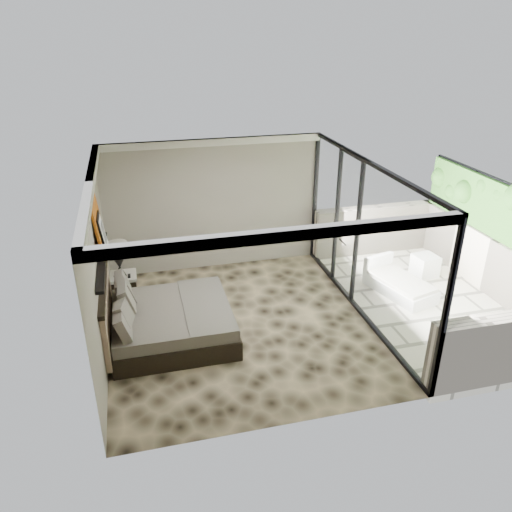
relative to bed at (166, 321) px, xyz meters
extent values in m
plane|color=black|center=(1.29, 0.06, -0.34)|extent=(5.00, 5.00, 0.00)
cube|color=silver|center=(1.29, 0.06, 2.45)|extent=(4.50, 5.00, 0.02)
cube|color=gray|center=(1.29, 2.55, 1.06)|extent=(4.50, 0.02, 2.80)
cube|color=gray|center=(-0.95, 0.06, 1.06)|extent=(0.02, 5.00, 2.80)
cube|color=white|center=(3.54, 0.06, 1.06)|extent=(0.08, 5.00, 2.80)
cube|color=beige|center=(5.04, 0.06, -0.40)|extent=(3.00, 5.00, 0.12)
cube|color=#B5A893|center=(6.39, 0.06, 0.21)|extent=(0.30, 5.00, 1.10)
cube|color=black|center=(-0.89, 0.16, 1.16)|extent=(0.12, 2.20, 0.05)
cube|color=black|center=(0.11, 0.00, -0.17)|extent=(1.99, 1.90, 0.34)
cube|color=#5C554D|center=(0.11, 0.00, 0.11)|extent=(1.93, 1.84, 0.21)
cube|color=#545049|center=(0.68, 0.00, 0.22)|extent=(0.76, 1.88, 0.03)
cube|color=#816C52|center=(-0.91, 0.00, 0.33)|extent=(0.08, 2.00, 0.95)
cube|color=black|center=(-0.66, 1.54, -0.09)|extent=(0.56, 0.56, 0.49)
cone|color=black|center=(-0.70, 1.50, 0.28)|extent=(0.21, 0.21, 0.19)
cone|color=black|center=(-0.70, 1.50, 0.47)|extent=(0.21, 0.21, 0.19)
cylinder|color=beige|center=(-0.70, 1.50, 0.74)|extent=(0.37, 0.37, 0.26)
cube|color=#AB0E10|center=(-0.91, 0.57, 1.64)|extent=(0.13, 0.90, 0.90)
cube|color=black|center=(-0.85, 0.49, 1.49)|extent=(0.11, 0.50, 0.60)
cube|color=white|center=(5.49, 1.01, -0.11)|extent=(0.50, 0.50, 0.45)
cube|color=silver|center=(4.60, 0.43, -0.21)|extent=(1.05, 1.55, 0.25)
cube|color=beige|center=(4.60, 0.43, -0.05)|extent=(0.99, 1.46, 0.07)
cube|color=silver|center=(4.43, 1.07, 0.07)|extent=(0.71, 0.29, 0.31)
camera|label=1|loc=(-0.27, -7.25, 4.53)|focal=35.00mm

